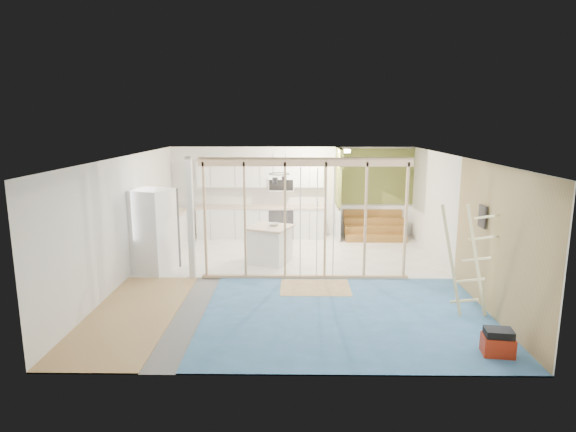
{
  "coord_description": "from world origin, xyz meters",
  "views": [
    {
      "loc": [
        0.08,
        -9.84,
        3.31
      ],
      "look_at": [
        -0.07,
        0.6,
        1.25
      ],
      "focal_mm": 30.0,
      "sensor_mm": 36.0,
      "label": 1
    }
  ],
  "objects_px": {
    "island": "(270,245)",
    "toolbox": "(498,343)",
    "fridge": "(152,231)",
    "ladder": "(467,260)"
  },
  "relations": [
    {
      "from": "toolbox",
      "to": "ladder",
      "type": "xyz_separation_m",
      "value": [
        0.02,
        1.46,
        0.8
      ]
    },
    {
      "from": "fridge",
      "to": "ladder",
      "type": "distance_m",
      "value": 6.53
    },
    {
      "from": "island",
      "to": "toolbox",
      "type": "height_order",
      "value": "island"
    },
    {
      "from": "toolbox",
      "to": "ladder",
      "type": "bearing_deg",
      "value": 97.17
    },
    {
      "from": "fridge",
      "to": "island",
      "type": "bearing_deg",
      "value": 35.55
    },
    {
      "from": "fridge",
      "to": "toolbox",
      "type": "xyz_separation_m",
      "value": [
        6.06,
        -3.85,
        -0.74
      ]
    },
    {
      "from": "fridge",
      "to": "ladder",
      "type": "relative_size",
      "value": 0.96
    },
    {
      "from": "fridge",
      "to": "toolbox",
      "type": "distance_m",
      "value": 7.22
    },
    {
      "from": "fridge",
      "to": "island",
      "type": "height_order",
      "value": "fridge"
    },
    {
      "from": "island",
      "to": "ladder",
      "type": "relative_size",
      "value": 0.61
    }
  ]
}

